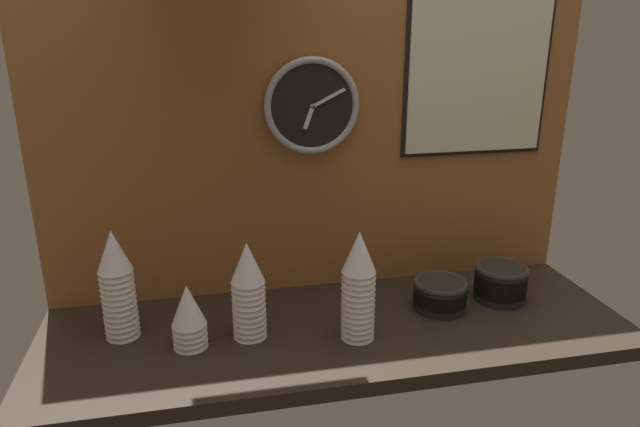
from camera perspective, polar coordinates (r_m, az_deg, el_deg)
name	(u,v)px	position (r m, az deg, el deg)	size (l,w,h in m)	color
ground_plane	(337,330)	(1.61, 1.72, -11.54)	(1.60, 0.56, 0.04)	black
wall_tiled_back	(318,118)	(1.67, -0.25, 9.52)	(1.60, 0.03, 1.05)	#A3602D
cup_stack_far_left	(117,285)	(1.57, -19.62, -6.72)	(0.09, 0.09, 0.30)	white
cup_stack_left	(189,316)	(1.50, -13.01, -9.97)	(0.09, 0.09, 0.17)	white
cup_stack_center_right	(358,286)	(1.47, 3.86, -7.23)	(0.09, 0.09, 0.30)	white
cup_stack_center_left	(248,290)	(1.49, -7.18, -7.64)	(0.09, 0.09, 0.27)	white
bowl_stack_right	(440,293)	(1.70, 11.93, -7.82)	(0.16, 0.16, 0.09)	black
bowl_stack_far_right	(501,281)	(1.79, 17.61, -6.49)	(0.16, 0.16, 0.11)	black
wall_clock	(312,106)	(1.63, -0.81, 10.69)	(0.27, 0.03, 0.27)	black
menu_board	(478,70)	(1.80, 15.57, 13.69)	(0.46, 0.01, 0.51)	black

